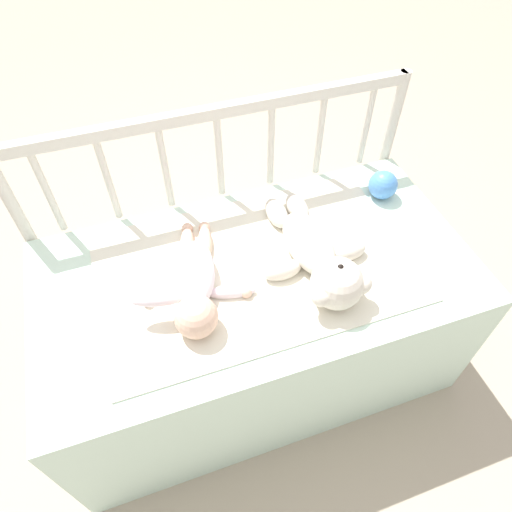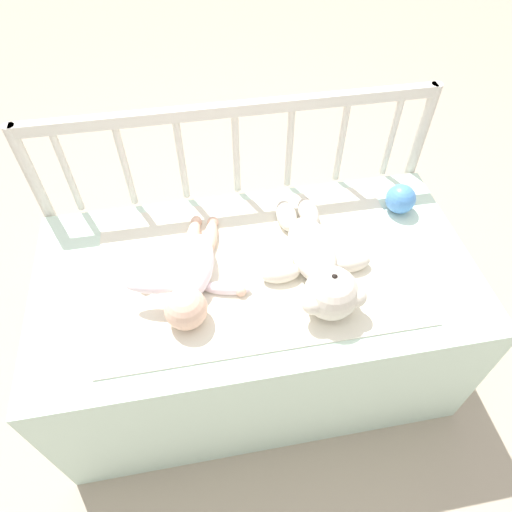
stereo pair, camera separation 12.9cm
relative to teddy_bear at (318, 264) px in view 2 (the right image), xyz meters
The scene contains 7 objects.
ground_plane 0.62m from the teddy_bear, 162.46° to the left, with size 12.00×12.00×0.00m, color tan.
crib_mattress 0.37m from the teddy_bear, 162.46° to the left, with size 1.29×0.67×0.54m.
crib_rail 0.45m from the teddy_bear, 112.03° to the left, with size 1.29×0.04×0.87m.
blanket 0.19m from the teddy_bear, 158.87° to the left, with size 0.91×0.57×0.01m.
teddy_bear is the anchor object (origin of this frame).
baby 0.35m from the teddy_bear, behind, with size 0.34×0.42×0.11m.
toy_ball 0.40m from the teddy_bear, 33.69° to the left, with size 0.10×0.10×0.10m.
Camera 2 is at (-0.15, -0.82, 1.58)m, focal length 32.00 mm.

